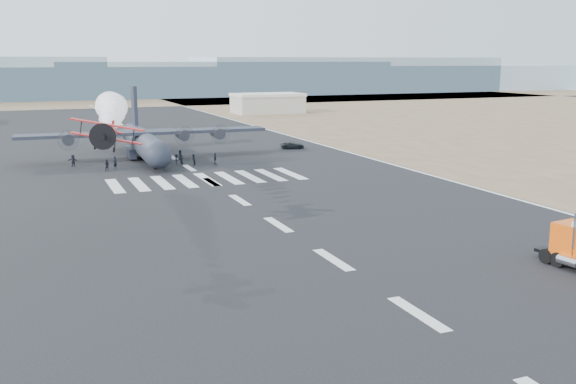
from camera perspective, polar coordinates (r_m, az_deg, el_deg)
ground at (r=41.65m, az=11.50°, el=-10.55°), size 500.00×500.00×0.00m
scrub_far at (r=263.22m, az=-17.64°, el=7.69°), size 500.00×80.00×0.00m
runway_markings at (r=95.69m, az=-8.77°, el=2.13°), size 60.00×260.00×0.01m
ridge_seg_d at (r=292.81m, az=-18.23°, el=9.27°), size 150.00×50.00×13.00m
ridge_seg_e at (r=304.61m, az=-5.79°, el=10.04°), size 150.00×50.00×15.00m
ridge_seg_f at (r=329.08m, az=5.30°, el=10.34°), size 150.00×50.00×17.00m
ridge_seg_g at (r=363.72m, az=14.55°, el=9.82°), size 150.00×50.00×13.00m
hangar_right at (r=194.51m, az=-1.83°, el=7.91°), size 20.50×12.50×5.90m
aerobatic_biplane at (r=56.83m, az=-15.73°, el=5.04°), size 6.13×5.59×2.84m
smoke_trail at (r=81.96m, az=-15.43°, el=7.10°), size 6.17×30.51×3.86m
transport_aircraft at (r=106.37m, az=-12.69°, el=4.50°), size 38.90×32.04×11.24m
support_vehicle at (r=115.62m, az=0.40°, el=4.17°), size 4.45×2.58×1.17m
crew_a at (r=96.90m, az=-15.11°, el=2.54°), size 0.89×0.86×1.89m
crew_b at (r=95.28m, az=-15.77°, el=2.29°), size 0.92×0.69×1.69m
crew_c at (r=99.27m, az=-9.86°, el=2.90°), size 0.60×1.09×1.62m
crew_d at (r=98.47m, az=-6.50°, el=2.96°), size 0.88×1.14×1.74m
crew_e at (r=103.71m, az=-9.54°, el=3.28°), size 0.69×0.89×1.61m
crew_f at (r=100.89m, az=-18.57°, el=2.65°), size 1.62×1.47×1.79m
crew_g at (r=97.34m, az=-9.42°, el=2.79°), size 0.74×0.80×1.76m
crew_h at (r=98.09m, az=-8.41°, el=2.86°), size 0.86×0.95×1.67m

